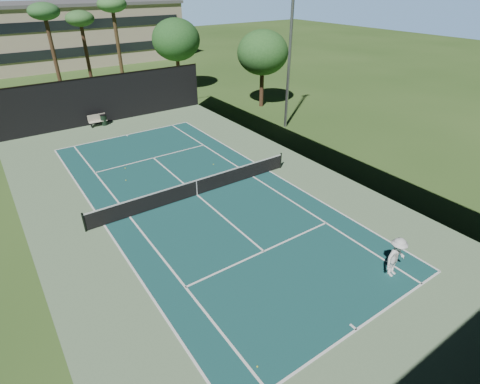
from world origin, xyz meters
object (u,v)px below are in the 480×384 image
at_px(tennis_ball_c, 213,164).
at_px(trash_bin, 104,120).
at_px(tennis_ball_d, 125,168).
at_px(tennis_net, 197,187).
at_px(park_bench, 97,120).
at_px(player, 396,257).
at_px(tennis_ball_a, 257,367).
at_px(tennis_ball_b, 126,180).

xyz_separation_m(tennis_ball_c, trash_bin, (-3.64, 12.30, 0.44)).
height_order(tennis_ball_d, trash_bin, trash_bin).
bearing_deg(tennis_ball_d, tennis_ball_c, -28.93).
relative_size(tennis_net, park_bench, 8.60).
relative_size(tennis_net, player, 6.84).
relative_size(tennis_net, tennis_ball_a, 205.59).
height_order(tennis_ball_b, trash_bin, trash_bin).
relative_size(tennis_net, tennis_ball_d, 168.87).
bearing_deg(tennis_ball_a, tennis_ball_b, 86.02).
distance_m(player, tennis_ball_d, 17.68).
distance_m(tennis_ball_c, tennis_ball_d, 5.94).
distance_m(tennis_ball_c, trash_bin, 12.83).
height_order(tennis_ball_a, tennis_ball_c, tennis_ball_c).
relative_size(player, tennis_ball_c, 27.38).
bearing_deg(tennis_ball_c, tennis_ball_d, 151.07).
bearing_deg(tennis_ball_d, trash_bin, 80.61).
distance_m(tennis_ball_a, trash_bin, 26.52).
bearing_deg(player, tennis_ball_b, 109.93).
relative_size(park_bench, trash_bin, 1.59).
height_order(tennis_ball_a, tennis_ball_d, tennis_ball_d).
height_order(tennis_ball_d, park_bench, park_bench).
relative_size(tennis_net, tennis_ball_c, 187.21).
height_order(tennis_net, tennis_ball_c, tennis_net).
bearing_deg(tennis_ball_b, trash_bin, 79.17).
bearing_deg(tennis_ball_b, tennis_ball_a, -93.98).
bearing_deg(player, tennis_ball_a, 178.53).
relative_size(tennis_ball_a, park_bench, 0.04).
bearing_deg(tennis_ball_c, tennis_ball_b, 168.59).
xyz_separation_m(tennis_ball_b, tennis_ball_d, (0.57, 1.71, 0.00)).
bearing_deg(trash_bin, player, -80.67).
height_order(tennis_net, tennis_ball_a, tennis_net).
bearing_deg(tennis_net, park_bench, 94.48).
xyz_separation_m(player, tennis_ball_b, (-6.42, 14.96, -0.91)).
height_order(tennis_ball_b, park_bench, park_bench).
xyz_separation_m(tennis_ball_a, tennis_ball_b, (1.06, 15.19, 0.00)).
xyz_separation_m(player, park_bench, (-4.80, 26.17, -0.40)).
relative_size(tennis_ball_b, tennis_ball_d, 0.93).
distance_m(tennis_ball_c, park_bench, 13.07).
xyz_separation_m(player, trash_bin, (-4.29, 26.09, -0.46)).
bearing_deg(park_bench, player, -79.60).
distance_m(park_bench, trash_bin, 0.53).
distance_m(tennis_net, tennis_ball_d, 6.32).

